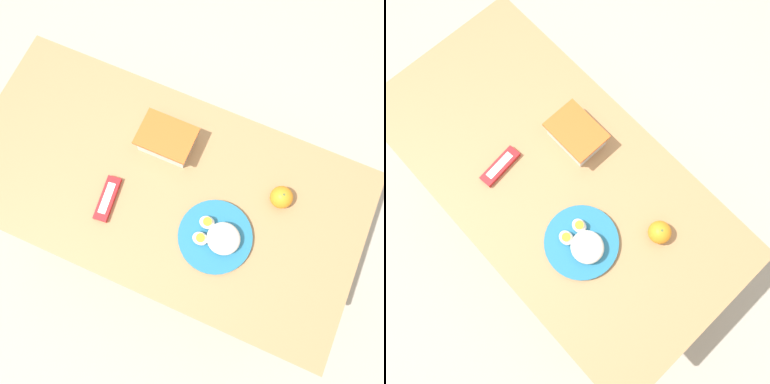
{
  "view_description": "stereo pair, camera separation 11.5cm",
  "coord_description": "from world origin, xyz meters",
  "views": [
    {
      "loc": [
        0.21,
        -0.25,
        1.9
      ],
      "look_at": [
        0.09,
        0.01,
        0.78
      ],
      "focal_mm": 35.0,
      "sensor_mm": 36.0,
      "label": 1
    },
    {
      "loc": [
        0.3,
        -0.18,
        1.9
      ],
      "look_at": [
        0.09,
        0.01,
        0.78
      ],
      "focal_mm": 35.0,
      "sensor_mm": 36.0,
      "label": 2
    }
  ],
  "objects": [
    {
      "name": "ground_plane",
      "position": [
        0.0,
        0.0,
        0.0
      ],
      "size": [
        10.0,
        10.0,
        0.0
      ],
      "primitive_type": "plane",
      "color": "#B2A899"
    },
    {
      "name": "table",
      "position": [
        0.0,
        0.0,
        0.64
      ],
      "size": [
        1.29,
        0.65,
        0.75
      ],
      "color": "#AD7F51",
      "rests_on": "ground_plane"
    },
    {
      "name": "food_container",
      "position": [
        -0.05,
        0.14,
        0.78
      ],
      "size": [
        0.18,
        0.13,
        0.07
      ],
      "color": "white",
      "rests_on": "table"
    },
    {
      "name": "orange_fruit",
      "position": [
        0.35,
        0.11,
        0.79
      ],
      "size": [
        0.07,
        0.07,
        0.07
      ],
      "color": "orange",
      "rests_on": "table"
    },
    {
      "name": "rice_plate",
      "position": [
        0.22,
        -0.08,
        0.77
      ],
      "size": [
        0.23,
        0.23,
        0.07
      ],
      "color": "teal",
      "rests_on": "table"
    },
    {
      "name": "candy_bar",
      "position": [
        -0.14,
        -0.11,
        0.76
      ],
      "size": [
        0.06,
        0.15,
        0.02
      ],
      "color": "red",
      "rests_on": "table"
    }
  ]
}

